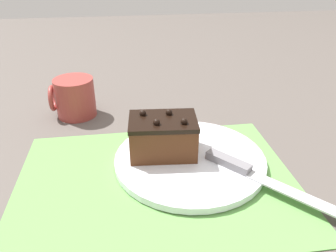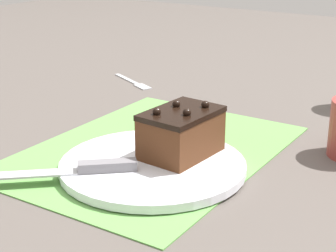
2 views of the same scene
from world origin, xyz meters
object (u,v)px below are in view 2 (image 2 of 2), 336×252
chocolate_cake (181,132)px  cake_plate (153,166)px  serving_knife (76,169)px  dessert_fork (134,82)px

chocolate_cake → cake_plate: bearing=156.6°
cake_plate → chocolate_cake: bearing=-23.4°
cake_plate → chocolate_cake: (0.05, -0.02, 0.04)m
cake_plate → serving_knife: (-0.09, 0.07, 0.01)m
cake_plate → serving_knife: 0.11m
chocolate_cake → serving_knife: 0.16m
cake_plate → serving_knife: bearing=142.2°
serving_knife → dessert_fork: serving_knife is taller
chocolate_cake → dessert_fork: size_ratio=0.87×
serving_knife → dessert_fork: 0.52m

